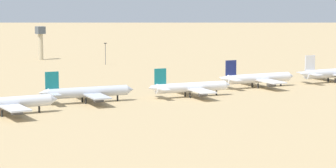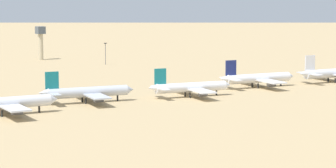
{
  "view_description": "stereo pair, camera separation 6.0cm",
  "coord_description": "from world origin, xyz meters",
  "px_view_note": "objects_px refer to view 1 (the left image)",
  "views": [
    {
      "loc": [
        -193.59,
        -264.89,
        46.94
      ],
      "look_at": [
        -10.99,
        -2.86,
        6.0
      ],
      "focal_mm": 81.33,
      "sensor_mm": 36.0,
      "label": 1
    },
    {
      "loc": [
        -193.54,
        -264.93,
        46.94
      ],
      "look_at": [
        -10.99,
        -2.86,
        6.0
      ],
      "focal_mm": 81.33,
      "sensor_mm": 36.0,
      "label": 2
    }
  ],
  "objects_px": {
    "parked_jet_teal_2": "(190,87)",
    "parked_jet_navy_3": "(257,78)",
    "control_tower": "(40,40)",
    "light_pole_mid": "(105,52)",
    "parked_jet_white_0": "(3,103)",
    "parked_jet_teal_1": "(87,92)",
    "parked_jet_white_4": "(334,73)"
  },
  "relations": [
    {
      "from": "parked_jet_teal_2",
      "to": "control_tower",
      "type": "bearing_deg",
      "value": 95.43
    },
    {
      "from": "parked_jet_white_4",
      "to": "control_tower",
      "type": "xyz_separation_m",
      "value": [
        -68.41,
        188.92,
        8.44
      ]
    },
    {
      "from": "parked_jet_white_4",
      "to": "parked_jet_white_0",
      "type": "bearing_deg",
      "value": -173.74
    },
    {
      "from": "parked_jet_white_0",
      "to": "parked_jet_white_4",
      "type": "relative_size",
      "value": 1.0
    },
    {
      "from": "parked_jet_white_4",
      "to": "parked_jet_teal_1",
      "type": "bearing_deg",
      "value": -177.89
    },
    {
      "from": "parked_jet_white_0",
      "to": "parked_jet_navy_3",
      "type": "distance_m",
      "value": 128.45
    },
    {
      "from": "parked_jet_teal_1",
      "to": "parked_jet_navy_3",
      "type": "xyz_separation_m",
      "value": [
        88.39,
        -4.12,
        0.03
      ]
    },
    {
      "from": "parked_jet_white_0",
      "to": "parked_jet_navy_3",
      "type": "relative_size",
      "value": 1.04
    },
    {
      "from": "parked_jet_white_4",
      "to": "control_tower",
      "type": "relative_size",
      "value": 1.96
    },
    {
      "from": "parked_jet_white_0",
      "to": "parked_jet_teal_1",
      "type": "distance_m",
      "value": 41.04
    },
    {
      "from": "parked_jet_teal_2",
      "to": "parked_jet_navy_3",
      "type": "height_order",
      "value": "parked_jet_navy_3"
    },
    {
      "from": "control_tower",
      "to": "light_pole_mid",
      "type": "xyz_separation_m",
      "value": [
        18.74,
        -50.59,
        -5.21
      ]
    },
    {
      "from": "control_tower",
      "to": "light_pole_mid",
      "type": "distance_m",
      "value": 54.2
    },
    {
      "from": "control_tower",
      "to": "light_pole_mid",
      "type": "bearing_deg",
      "value": -69.67
    },
    {
      "from": "parked_jet_teal_1",
      "to": "parked_jet_navy_3",
      "type": "height_order",
      "value": "parked_jet_navy_3"
    },
    {
      "from": "parked_jet_navy_3",
      "to": "parked_jet_white_4",
      "type": "relative_size",
      "value": 0.96
    },
    {
      "from": "parked_jet_white_4",
      "to": "parked_jet_navy_3",
      "type": "bearing_deg",
      "value": 178.37
    },
    {
      "from": "control_tower",
      "to": "parked_jet_teal_1",
      "type": "bearing_deg",
      "value": -109.85
    },
    {
      "from": "parked_jet_white_0",
      "to": "parked_jet_navy_3",
      "type": "bearing_deg",
      "value": 8.7
    },
    {
      "from": "parked_jet_teal_2",
      "to": "parked_jet_navy_3",
      "type": "xyz_separation_m",
      "value": [
        44.14,
        6.65,
        0.2
      ]
    },
    {
      "from": "parked_jet_teal_1",
      "to": "parked_jet_white_4",
      "type": "xyz_separation_m",
      "value": [
        132.79,
        -10.6,
        0.19
      ]
    },
    {
      "from": "parked_jet_navy_3",
      "to": "light_pole_mid",
      "type": "distance_m",
      "value": 131.99
    },
    {
      "from": "parked_jet_teal_1",
      "to": "parked_jet_white_4",
      "type": "distance_m",
      "value": 133.21
    },
    {
      "from": "parked_jet_teal_2",
      "to": "light_pole_mid",
      "type": "relative_size",
      "value": 2.92
    },
    {
      "from": "control_tower",
      "to": "parked_jet_navy_3",
      "type": "bearing_deg",
      "value": -82.5
    },
    {
      "from": "parked_jet_white_0",
      "to": "parked_jet_teal_2",
      "type": "height_order",
      "value": "parked_jet_white_0"
    },
    {
      "from": "parked_jet_white_0",
      "to": "control_tower",
      "type": "xyz_separation_m",
      "value": [
        104.34,
        187.66,
        8.46
      ]
    },
    {
      "from": "parked_jet_navy_3",
      "to": "parked_jet_white_0",
      "type": "bearing_deg",
      "value": -169.09
    },
    {
      "from": "parked_jet_teal_1",
      "to": "light_pole_mid",
      "type": "bearing_deg",
      "value": 68.47
    },
    {
      "from": "parked_jet_navy_3",
      "to": "parked_jet_white_4",
      "type": "bearing_deg",
      "value": 0.27
    },
    {
      "from": "parked_jet_navy_3",
      "to": "control_tower",
      "type": "bearing_deg",
      "value": 106.07
    },
    {
      "from": "parked_jet_teal_1",
      "to": "control_tower",
      "type": "distance_m",
      "value": 189.78
    }
  ]
}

